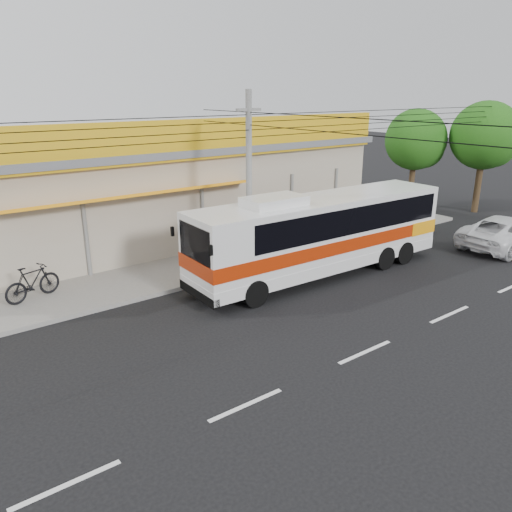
{
  "coord_description": "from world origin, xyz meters",
  "views": [
    {
      "loc": [
        -9.62,
        -10.34,
        6.77
      ],
      "look_at": [
        -0.33,
        2.0,
        1.64
      ],
      "focal_mm": 35.0,
      "sensor_mm": 36.0,
      "label": 1
    }
  ],
  "objects_px": {
    "utility_pole": "(249,125)",
    "tree_near": "(487,138)",
    "coach_bus": "(325,229)",
    "white_car": "(507,232)",
    "tree_far": "(417,142)",
    "motorbike_dark": "(32,282)"
  },
  "relations": [
    {
      "from": "utility_pole",
      "to": "tree_near",
      "type": "xyz_separation_m",
      "value": [
        16.96,
        0.54,
        -1.38
      ]
    },
    {
      "from": "coach_bus",
      "to": "tree_far",
      "type": "relative_size",
      "value": 1.87
    },
    {
      "from": "white_car",
      "to": "utility_pole",
      "type": "distance_m",
      "value": 13.04
    },
    {
      "from": "motorbike_dark",
      "to": "white_car",
      "type": "height_order",
      "value": "white_car"
    },
    {
      "from": "motorbike_dark",
      "to": "tree_near",
      "type": "relative_size",
      "value": 0.31
    },
    {
      "from": "utility_pole",
      "to": "coach_bus",
      "type": "bearing_deg",
      "value": -33.17
    },
    {
      "from": "utility_pole",
      "to": "tree_near",
      "type": "distance_m",
      "value": 17.02
    },
    {
      "from": "motorbike_dark",
      "to": "tree_near",
      "type": "distance_m",
      "value": 24.56
    },
    {
      "from": "white_car",
      "to": "utility_pole",
      "type": "relative_size",
      "value": 0.15
    },
    {
      "from": "coach_bus",
      "to": "tree_near",
      "type": "height_order",
      "value": "tree_near"
    },
    {
      "from": "utility_pole",
      "to": "tree_near",
      "type": "bearing_deg",
      "value": 1.82
    },
    {
      "from": "motorbike_dark",
      "to": "coach_bus",
      "type": "bearing_deg",
      "value": -128.48
    },
    {
      "from": "white_car",
      "to": "tree_far",
      "type": "distance_m",
      "value": 8.85
    },
    {
      "from": "motorbike_dark",
      "to": "tree_near",
      "type": "bearing_deg",
      "value": -111.16
    },
    {
      "from": "coach_bus",
      "to": "white_car",
      "type": "xyz_separation_m",
      "value": [
        8.99,
        -2.5,
        -1.06
      ]
    },
    {
      "from": "white_car",
      "to": "motorbike_dark",
      "type": "bearing_deg",
      "value": 70.83
    },
    {
      "from": "utility_pole",
      "to": "white_car",
      "type": "bearing_deg",
      "value": -19.66
    },
    {
      "from": "tree_far",
      "to": "coach_bus",
      "type": "bearing_deg",
      "value": -157.76
    },
    {
      "from": "motorbike_dark",
      "to": "white_car",
      "type": "distance_m",
      "value": 19.7
    },
    {
      "from": "motorbike_dark",
      "to": "utility_pole",
      "type": "xyz_separation_m",
      "value": [
        7.3,
        -2.21,
        4.89
      ]
    },
    {
      "from": "coach_bus",
      "to": "utility_pole",
      "type": "relative_size",
      "value": 0.32
    },
    {
      "from": "coach_bus",
      "to": "utility_pole",
      "type": "height_order",
      "value": "utility_pole"
    }
  ]
}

